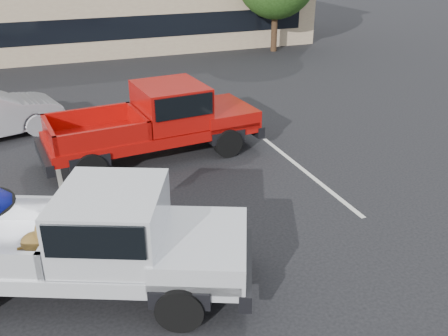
% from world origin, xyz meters
% --- Properties ---
extents(ground, '(90.00, 90.00, 0.00)m').
position_xyz_m(ground, '(0.00, 0.00, 0.00)').
color(ground, black).
rests_on(ground, ground).
extents(stripe_left, '(0.12, 5.00, 0.01)m').
position_xyz_m(stripe_left, '(-3.00, 2.00, 0.00)').
color(stripe_left, silver).
rests_on(stripe_left, ground).
extents(stripe_right, '(0.12, 5.00, 0.01)m').
position_xyz_m(stripe_right, '(3.00, 2.00, 0.00)').
color(stripe_right, silver).
rests_on(stripe_right, ground).
extents(silver_pickup, '(6.00, 4.09, 2.06)m').
position_xyz_m(silver_pickup, '(-2.62, -0.85, 1.05)').
color(silver_pickup, black).
rests_on(silver_pickup, ground).
extents(red_pickup, '(6.11, 2.63, 1.96)m').
position_xyz_m(red_pickup, '(-0.03, 4.54, 1.07)').
color(red_pickup, black).
rests_on(red_pickup, ground).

